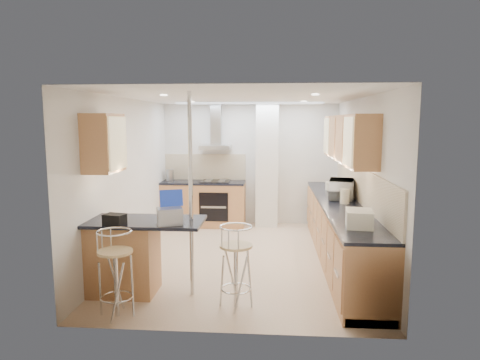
# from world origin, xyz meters

# --- Properties ---
(ground) EXTENTS (4.80, 4.80, 0.00)m
(ground) POSITION_xyz_m (0.00, 0.00, 0.00)
(ground) COLOR #CEAC89
(ground) RESTS_ON ground
(room_shell) EXTENTS (3.64, 4.84, 2.51)m
(room_shell) POSITION_xyz_m (0.32, 0.38, 1.54)
(room_shell) COLOR silver
(room_shell) RESTS_ON ground
(right_counter) EXTENTS (0.63, 4.40, 0.92)m
(right_counter) POSITION_xyz_m (1.50, 0.00, 0.46)
(right_counter) COLOR #BB7F4A
(right_counter) RESTS_ON ground
(back_counter) EXTENTS (1.70, 0.63, 0.92)m
(back_counter) POSITION_xyz_m (-0.95, 2.10, 0.46)
(back_counter) COLOR #BB7F4A
(back_counter) RESTS_ON ground
(peninsula) EXTENTS (1.47, 0.72, 0.94)m
(peninsula) POSITION_xyz_m (-1.12, -1.45, 0.48)
(peninsula) COLOR #BB7F4A
(peninsula) RESTS_ON ground
(microwave) EXTENTS (0.48, 0.62, 0.31)m
(microwave) POSITION_xyz_m (1.56, 0.31, 1.07)
(microwave) COLOR silver
(microwave) RESTS_ON right_counter
(laptop) EXTENTS (0.35, 0.31, 0.20)m
(laptop) POSITION_xyz_m (-0.75, -1.64, 1.04)
(laptop) COLOR #919298
(laptop) RESTS_ON peninsula
(bag) EXTENTS (0.27, 0.22, 0.13)m
(bag) POSITION_xyz_m (-1.39, -1.71, 1.00)
(bag) COLOR black
(bag) RESTS_ON peninsula
(bar_stool_near) EXTENTS (0.52, 0.52, 0.98)m
(bar_stool_near) POSITION_xyz_m (-1.25, -2.10, 0.49)
(bar_stool_near) COLOR tan
(bar_stool_near) RESTS_ON ground
(bar_stool_end) EXTENTS (0.52, 0.52, 0.98)m
(bar_stool_end) POSITION_xyz_m (0.04, -1.77, 0.49)
(bar_stool_end) COLOR tan
(bar_stool_end) RESTS_ON ground
(jar_a) EXTENTS (0.16, 0.16, 0.20)m
(jar_a) POSITION_xyz_m (1.45, 0.62, 1.02)
(jar_a) COLOR white
(jar_a) RESTS_ON right_counter
(jar_b) EXTENTS (0.15, 0.15, 0.15)m
(jar_b) POSITION_xyz_m (1.46, 1.16, 1.00)
(jar_b) COLOR white
(jar_b) RESTS_ON right_counter
(jar_c) EXTENTS (0.18, 0.18, 0.22)m
(jar_c) POSITION_xyz_m (1.54, -0.08, 1.03)
(jar_c) COLOR beige
(jar_c) RESTS_ON right_counter
(jar_d) EXTENTS (0.13, 0.13, 0.14)m
(jar_d) POSITION_xyz_m (1.51, -1.22, 0.99)
(jar_d) COLOR silver
(jar_d) RESTS_ON right_counter
(bread_bin) EXTENTS (0.34, 0.41, 0.20)m
(bread_bin) POSITION_xyz_m (1.47, -1.52, 1.02)
(bread_bin) COLOR white
(bread_bin) RESTS_ON right_counter
(kettle) EXTENTS (0.16, 0.16, 0.24)m
(kettle) POSITION_xyz_m (-1.65, 2.14, 1.04)
(kettle) COLOR #A9ACAE
(kettle) RESTS_ON back_counter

